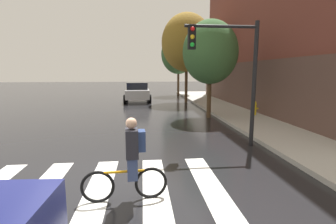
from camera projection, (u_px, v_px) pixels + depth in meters
name	position (u px, v px, depth m)	size (l,w,h in m)	color
ground_plane	(82.00, 190.00, 5.49)	(120.00, 120.00, 0.00)	black
crosswalk_stripes	(70.00, 190.00, 5.46)	(6.76, 3.33, 0.01)	silver
sedan_mid	(137.00, 91.00, 21.77)	(2.33, 4.83, 1.65)	#B7B7BC
cyclist	(131.00, 160.00, 4.92)	(1.71, 0.38, 1.69)	black
traffic_light_near	(231.00, 62.00, 8.23)	(2.47, 0.28, 4.20)	black
fire_hydrant	(255.00, 108.00, 14.07)	(0.33, 0.22, 0.78)	gold
street_tree_near	(210.00, 52.00, 13.57)	(3.00, 3.00, 5.34)	#4C3823
street_tree_mid	(187.00, 43.00, 20.24)	(4.07, 4.07, 7.24)	#4C3823
street_tree_far	(178.00, 54.00, 26.66)	(3.67, 3.67, 6.54)	#4C3823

